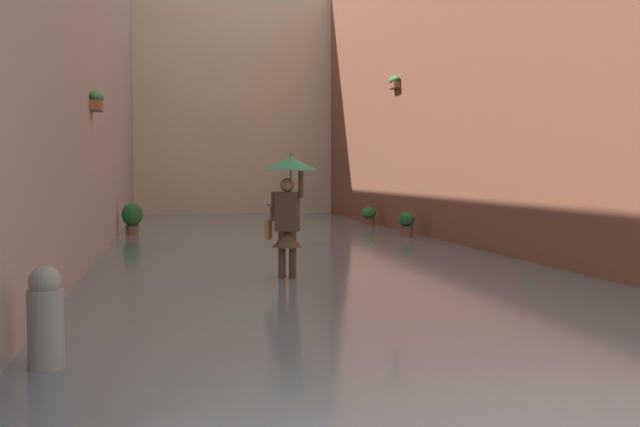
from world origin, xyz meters
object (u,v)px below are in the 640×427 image
Objects in this scene: potted_plant_near_left at (368,217)px; mooring_bollard at (46,323)px; potted_plant_far_left at (407,225)px; person_wading at (289,196)px; potted_plant_near_right at (132,218)px.

mooring_bollard is (7.49, 17.85, 0.11)m from potted_plant_near_left.
mooring_bollard is at bearing 67.24° from potted_plant_near_left.
potted_plant_near_left is at bearing -90.42° from potted_plant_far_left.
person_wading reaches higher than potted_plant_near_left.
person_wading is 13.11m from potted_plant_near_left.
potted_plant_far_left is 7.70m from potted_plant_near_right.
person_wading reaches higher than potted_plant_near_right.
mooring_bollard reaches higher than potted_plant_near_right.
person_wading is 9.16m from potted_plant_far_left.
person_wading is at bearing 69.89° from potted_plant_near_left.
potted_plant_near_right is 15.59m from mooring_bollard.
potted_plant_far_left is 15.43m from mooring_bollard.
person_wading is 2.18× the size of potted_plant_near_right.
potted_plant_far_left is at bearing -118.91° from mooring_bollard.
potted_plant_near_right is at bearing -90.19° from mooring_bollard.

